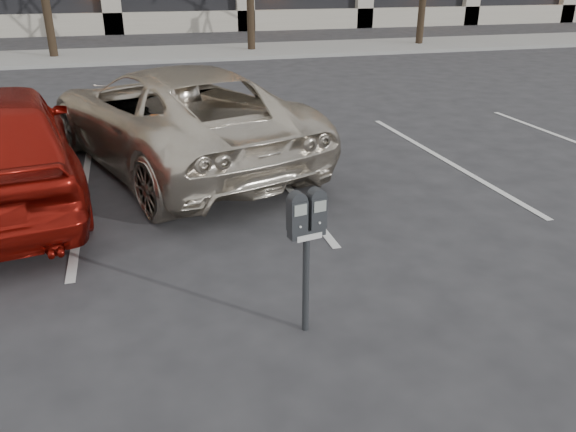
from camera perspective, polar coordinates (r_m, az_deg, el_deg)
The scene contains 5 objects.
ground at distance 6.21m, azimuth -8.20°, elevation -3.69°, with size 140.00×140.00×0.00m, color #28282B.
sidewalk at distance 21.68m, azimuth -14.50°, elevation 15.59°, with size 80.00×4.00×0.12m, color gray.
stall_lines at distance 8.32m, azimuth -20.08°, elevation 2.35°, with size 16.90×5.20×0.00m.
parking_meter at distance 4.44m, azimuth 1.91°, elevation -1.22°, with size 0.34×0.18×1.25m.
suv_silver at distance 8.97m, azimuth -11.50°, elevation 9.92°, with size 4.21×6.07×1.55m.
Camera 1 is at (-0.63, -5.50, 2.82)m, focal length 35.00 mm.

